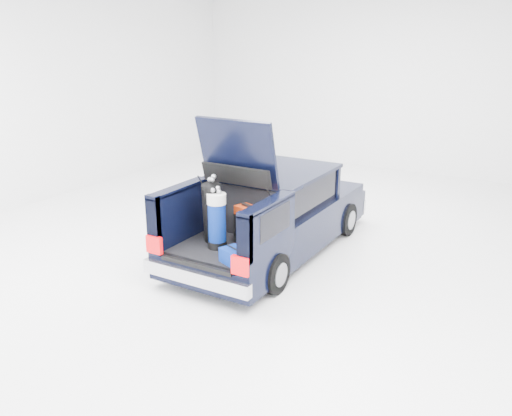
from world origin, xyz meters
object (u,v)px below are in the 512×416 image
Objects in this scene: red_suitcase at (248,226)px; blue_golf_bag at (217,220)px; black_golf_bag at (213,213)px; blue_duffel at (236,257)px; car at (274,214)px.

blue_golf_bag is at bearing -114.25° from red_suitcase.
black_golf_bag is 1.12× the size of blue_golf_bag.
red_suitcase reaches higher than blue_duffel.
black_golf_bag is 2.08× the size of blue_duffel.
car is at bearing 102.43° from blue_golf_bag.
blue_duffel is (0.73, -0.51, -0.37)m from black_golf_bag.
blue_golf_bag reaches higher than blue_duffel.
blue_golf_bag is at bearing -62.70° from black_golf_bag.
black_golf_bag reaches higher than blue_duffel.
car is 1.34m from red_suitcase.
red_suitcase is at bearing 131.70° from blue_duffel.
blue_golf_bag is 1.86× the size of blue_duffel.
black_golf_bag is at bearing 156.42° from blue_golf_bag.
black_golf_bag is at bearing -138.25° from red_suitcase.
black_golf_bag is at bearing -98.72° from car.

